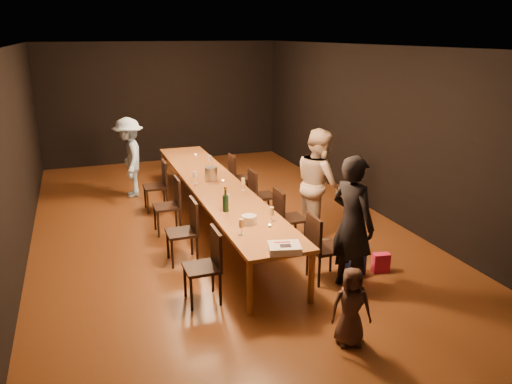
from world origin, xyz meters
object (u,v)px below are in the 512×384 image
object	(u,v)px
chair_right_0	(326,248)
champagne_bottle	(226,199)
chair_left_2	(167,206)
chair_left_3	(155,186)
chair_left_1	(182,232)
woman_tan	(319,183)
man_blue	(130,158)
ice_bucket	(211,174)
woman_birthday	(352,224)
child	(351,307)
plate_stack	(249,220)
table	(216,187)
chair_left_0	(202,267)
chair_right_2	(263,195)
birthday_cake	(284,248)
chair_right_3	(241,177)
chair_right_1	(290,218)

from	to	relation	value
chair_right_0	champagne_bottle	bearing A→B (deg)	-134.61
chair_left_2	chair_left_3	size ratio (longest dim) A/B	1.00
chair_left_1	woman_tan	distance (m)	2.35
man_blue	ice_bucket	size ratio (longest dim) A/B	6.79
chair_left_2	chair_right_0	bearing A→B (deg)	-144.69
woman_birthday	child	size ratio (longest dim) A/B	2.03
chair_left_1	chair_left_3	size ratio (longest dim) A/B	1.00
chair_left_2	plate_stack	size ratio (longest dim) A/B	4.49
child	plate_stack	world-z (taller)	child
man_blue	ice_bucket	world-z (taller)	man_blue
woman_birthday	ice_bucket	xyz separation A→B (m)	(-1.06, 2.97, -0.02)
table	chair_left_3	bearing A→B (deg)	125.31
chair_left_0	child	distance (m)	1.89
chair_left_2	champagne_bottle	size ratio (longest dim) A/B	2.51
table	champagne_bottle	xyz separation A→B (m)	(-0.22, -1.34, 0.23)
table	chair_right_2	world-z (taller)	chair_right_2
birthday_cake	chair_left_1	bearing A→B (deg)	131.66
chair_left_0	table	bearing A→B (deg)	-19.50
man_blue	chair_left_1	bearing A→B (deg)	7.81
champagne_bottle	woman_birthday	bearing A→B (deg)	-47.14
chair_right_0	woman_birthday	distance (m)	0.56
chair_right_0	chair_left_0	xyz separation A→B (m)	(-1.70, 0.00, 0.00)
woman_birthday	birthday_cake	xyz separation A→B (m)	(-1.01, -0.19, -0.10)
chair_right_3	ice_bucket	size ratio (longest dim) A/B	3.92
man_blue	child	size ratio (longest dim) A/B	1.83
plate_stack	champagne_bottle	bearing A→B (deg)	105.24
chair_left_3	ice_bucket	bearing A→B (deg)	-138.05
plate_stack	chair_left_0	bearing A→B (deg)	-148.43
chair_left_1	woman_birthday	distance (m)	2.46
table	chair_left_0	distance (m)	2.56
chair_right_0	man_blue	size ratio (longest dim) A/B	0.58
chair_right_3	ice_bucket	bearing A→B (deg)	-42.64
man_blue	woman_birthday	bearing A→B (deg)	26.61
chair_left_3	chair_left_1	bearing A→B (deg)	-180.00
table	chair_right_2	xyz separation A→B (m)	(0.85, 0.00, -0.24)
chair_left_3	woman_tan	xyz separation A→B (m)	(2.30, -2.16, 0.42)
chair_left_0	birthday_cake	world-z (taller)	chair_left_0
chair_right_3	woman_birthday	world-z (taller)	woman_birthday
woman_tan	plate_stack	bearing A→B (deg)	127.12
chair_right_1	woman_birthday	size ratio (longest dim) A/B	0.52
chair_right_0	ice_bucket	xyz separation A→B (m)	(-0.86, 2.67, 0.40)
man_blue	child	xyz separation A→B (m)	(1.60, -6.00, -0.37)
woman_birthday	chair_right_0	bearing A→B (deg)	14.12
chair_left_0	champagne_bottle	bearing A→B (deg)	-30.67
chair_left_1	birthday_cake	size ratio (longest dim) A/B	2.13
chair_left_1	chair_right_2	bearing A→B (deg)	-54.78
table	chair_left_2	xyz separation A→B (m)	(-0.85, 0.00, -0.24)
table	champagne_bottle	size ratio (longest dim) A/B	16.21
man_blue	ice_bucket	bearing A→B (deg)	33.49
chair_right_3	chair_left_3	xyz separation A→B (m)	(-1.70, 0.00, 0.00)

